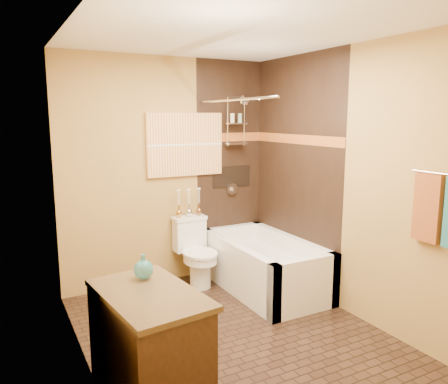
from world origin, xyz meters
TOP-DOWN VIEW (x-y plane):
  - floor at (0.00, 0.00)m, footprint 3.00×3.00m
  - wall_left at (-1.20, 0.00)m, footprint 0.02×3.00m
  - wall_right at (1.20, 0.00)m, footprint 0.02×3.00m
  - wall_back at (0.00, 1.50)m, footprint 2.40×0.02m
  - wall_front at (0.00, -1.50)m, footprint 2.40×0.02m
  - ceiling at (0.00, 0.00)m, footprint 3.00×3.00m
  - alcove_tile_back at (0.78, 1.49)m, footprint 0.85×0.01m
  - alcove_tile_right at (1.19, 0.75)m, footprint 0.01×1.50m
  - mosaic_band_back at (0.78, 1.48)m, footprint 0.85×0.01m
  - mosaic_band_right at (1.18, 0.75)m, footprint 0.01×1.50m
  - alcove_niche at (0.80, 1.48)m, footprint 0.50×0.01m
  - shower_fixtures at (0.80, 1.38)m, footprint 0.24×0.33m
  - curtain_rod at (0.40, 0.75)m, footprint 0.03×1.55m
  - towel_bar at (1.15, -1.05)m, footprint 0.02×0.55m
  - towel_rust at (1.16, -0.92)m, footprint 0.05×0.22m
  - sunset_painting at (0.20, 1.48)m, footprint 0.90×0.04m
  - vanity_mirror at (-1.19, -0.54)m, footprint 0.01×1.00m
  - bathtub at (0.80, 0.75)m, footprint 0.80×1.50m
  - toilet at (0.20, 1.22)m, footprint 0.38×0.56m
  - vanity at (-0.92, -0.54)m, footprint 0.63×0.93m
  - teal_bottle at (-0.87, -0.30)m, footprint 0.17×0.17m
  - bud_vases at (0.20, 1.39)m, footprint 0.31×0.07m

SIDE VIEW (x-z plane):
  - floor at x=0.00m, z-range 0.00..0.00m
  - bathtub at x=0.80m, z-range -0.05..0.50m
  - toilet at x=0.20m, z-range 0.00..0.75m
  - vanity at x=-0.92m, z-range 0.00..0.78m
  - teal_bottle at x=-0.87m, z-range 0.76..0.97m
  - bud_vases at x=0.20m, z-range 0.76..1.07m
  - alcove_niche at x=0.80m, z-range 1.02..1.27m
  - towel_rust at x=1.16m, z-range 0.92..1.44m
  - wall_left at x=-1.20m, z-range 0.00..2.50m
  - wall_right at x=1.20m, z-range 0.00..2.50m
  - wall_back at x=0.00m, z-range 0.00..2.50m
  - wall_front at x=0.00m, z-range 0.00..2.50m
  - alcove_tile_back at x=0.78m, z-range 0.00..2.50m
  - alcove_tile_right at x=1.19m, z-range 0.00..2.50m
  - towel_bar at x=1.15m, z-range 1.44..1.46m
  - vanity_mirror at x=-1.19m, z-range 1.05..1.95m
  - sunset_painting at x=0.20m, z-range 1.20..1.90m
  - mosaic_band_back at x=0.78m, z-range 1.57..1.67m
  - mosaic_band_right at x=1.18m, z-range 1.57..1.67m
  - shower_fixtures at x=0.80m, z-range 1.08..2.25m
  - curtain_rod at x=0.40m, z-range 2.01..2.03m
  - ceiling at x=0.00m, z-range 2.50..2.50m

